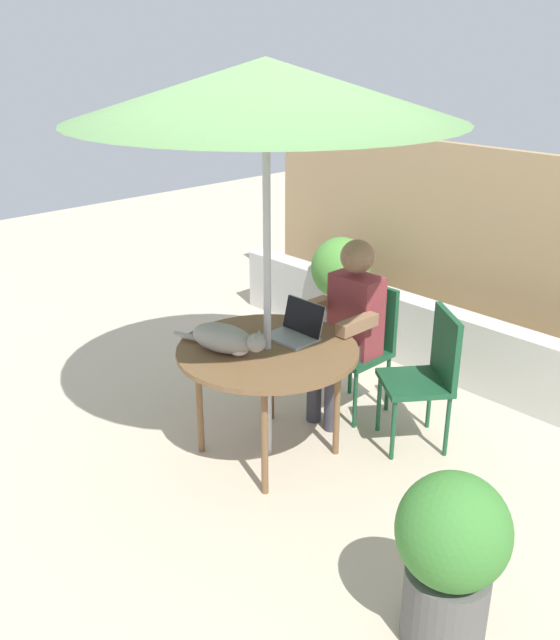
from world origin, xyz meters
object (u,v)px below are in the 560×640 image
(chair_empty, at_px, (429,369))
(laptop, at_px, (297,327))
(chair_occupied, at_px, (363,338))
(patio_table, at_px, (268,356))
(potted_plant_by_chair, at_px, (450,554))
(patio_umbrella, at_px, (266,90))
(cat, at_px, (226,339))
(potted_plant_near_fence, at_px, (340,278))
(person_seated, at_px, (348,321))

(chair_empty, xyz_separation_m, laptop, (-0.59, -0.56, 0.26))
(chair_occupied, bearing_deg, chair_empty, -6.51)
(patio_table, height_order, potted_plant_by_chair, potted_plant_by_chair)
(patio_umbrella, bearing_deg, cat, -118.88)
(patio_umbrella, xyz_separation_m, potted_plant_near_fence, (-1.02, 1.77, -1.69))
(patio_table, relative_size, laptop, 3.55)
(patio_table, xyz_separation_m, laptop, (-0.00, 0.25, 0.12))
(person_seated, xyz_separation_m, laptop, (-0.00, -0.47, 0.09))
(potted_plant_near_fence, bearing_deg, patio_table, -60.10)
(person_seated, height_order, potted_plant_by_chair, person_seated)
(patio_umbrella, bearing_deg, potted_plant_near_fence, 119.90)
(chair_empty, bearing_deg, potted_plant_near_fence, 149.04)
(patio_table, xyz_separation_m, chair_occupied, (0.00, 0.87, -0.14))
(chair_occupied, xyz_separation_m, person_seated, (0.00, -0.16, 0.17))
(patio_umbrella, distance_m, cat, 1.39)
(patio_table, relative_size, chair_empty, 1.22)
(laptop, relative_size, potted_plant_near_fence, 0.36)
(laptop, height_order, cat, laptop)
(cat, bearing_deg, potted_plant_by_chair, -7.17)
(cat, relative_size, potted_plant_near_fence, 0.76)
(chair_empty, distance_m, potted_plant_by_chair, 1.59)
(person_seated, distance_m, potted_plant_by_chair, 1.97)
(patio_umbrella, distance_m, person_seated, 1.64)
(patio_umbrella, bearing_deg, potted_plant_by_chair, -15.14)
(potted_plant_by_chair, bearing_deg, cat, 172.83)
(person_seated, relative_size, laptop, 4.02)
(potted_plant_by_chair, bearing_deg, patio_umbrella, 164.86)
(patio_umbrella, distance_m, laptop, 1.41)
(patio_table, distance_m, potted_plant_near_fence, 2.06)
(patio_umbrella, relative_size, person_seated, 1.90)
(laptop, xyz_separation_m, potted_plant_near_fence, (-1.02, 1.53, -0.30))
(chair_empty, relative_size, person_seated, 0.72)
(chair_occupied, bearing_deg, cat, -96.20)
(patio_umbrella, height_order, chair_occupied, patio_umbrella)
(chair_empty, relative_size, potted_plant_near_fence, 1.05)
(person_seated, relative_size, potted_plant_near_fence, 1.45)
(patio_table, bearing_deg, person_seated, 90.00)
(patio_umbrella, bearing_deg, chair_empty, 53.76)
(potted_plant_by_chair, bearing_deg, patio_table, 164.86)
(chair_empty, xyz_separation_m, person_seated, (-0.59, -0.09, 0.17))
(chair_occupied, height_order, person_seated, person_seated)
(chair_occupied, distance_m, potted_plant_near_fence, 1.36)
(potted_plant_near_fence, bearing_deg, patio_umbrella, -60.10)
(patio_table, height_order, chair_empty, chair_empty)
(chair_empty, xyz_separation_m, potted_plant_near_fence, (-1.61, 0.97, -0.04))
(chair_occupied, distance_m, cat, 1.13)
(patio_umbrella, relative_size, potted_plant_by_chair, 2.87)
(chair_empty, distance_m, person_seated, 0.62)
(chair_empty, bearing_deg, potted_plant_by_chair, -51.18)
(patio_umbrella, height_order, cat, patio_umbrella)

